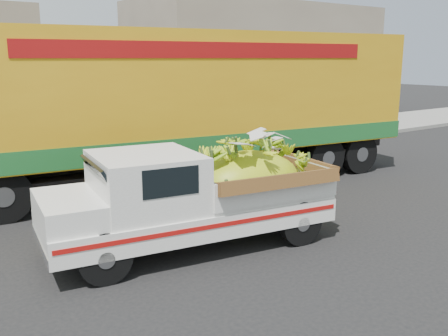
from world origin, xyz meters
TOP-DOWN VIEW (x-y plane):
  - ground at (0.00, 0.00)m, footprint 100.00×100.00m
  - curb at (0.00, 6.65)m, footprint 60.00×0.25m
  - sidewalk at (0.00, 8.75)m, footprint 60.00×4.00m
  - building_right at (14.00, 15.65)m, footprint 14.00×6.00m
  - pickup_truck at (0.37, 0.49)m, footprint 5.05×2.47m
  - semi_trailer at (2.35, 4.20)m, footprint 12.05×4.08m

SIDE VIEW (x-z plane):
  - ground at x=0.00m, z-range 0.00..0.00m
  - sidewalk at x=0.00m, z-range 0.00..0.14m
  - curb at x=0.00m, z-range 0.00..0.15m
  - pickup_truck at x=0.37m, z-range 0.06..1.76m
  - semi_trailer at x=2.35m, z-range 0.22..4.02m
  - building_right at x=14.00m, z-range 0.00..6.00m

